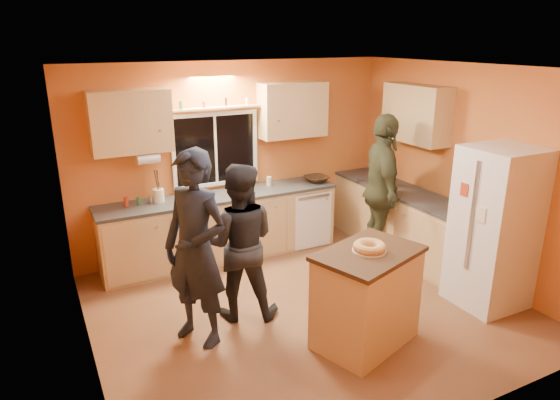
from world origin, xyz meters
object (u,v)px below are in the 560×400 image
refrigerator (495,228)px  person_center (239,242)px  person_right (382,190)px  island (366,297)px  person_left (196,250)px

refrigerator → person_center: size_ratio=1.06×
person_center → person_right: 2.26m
island → person_center: size_ratio=0.70×
refrigerator → island: (-1.70, -0.02, -0.40)m
person_left → person_center: size_ratio=1.15×
refrigerator → person_right: person_right is taller
person_center → person_right: size_ratio=0.85×
refrigerator → person_right: (-0.39, 1.47, 0.09)m
person_right → person_left: bearing=128.4°
person_left → island: bearing=28.4°
refrigerator → person_right: 1.53m
refrigerator → island: refrigerator is taller
island → person_right: bearing=29.9°
island → person_left: (-1.43, 0.80, 0.47)m
island → person_center: (-0.89, 1.04, 0.35)m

